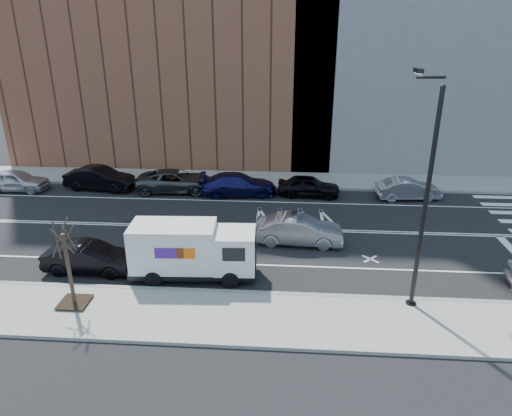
# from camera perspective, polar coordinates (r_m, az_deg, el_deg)

# --- Properties ---
(ground) EXTENTS (120.00, 120.00, 0.00)m
(ground) POSITION_cam_1_polar(r_m,az_deg,el_deg) (26.41, 0.02, -2.57)
(ground) COLOR black
(ground) RESTS_ON ground
(sidewalk_near) EXTENTS (44.00, 3.60, 0.15)m
(sidewalk_near) POSITION_cam_1_polar(r_m,az_deg,el_deg) (18.74, -1.94, -13.55)
(sidewalk_near) COLOR gray
(sidewalk_near) RESTS_ON ground
(sidewalk_far) EXTENTS (44.00, 3.60, 0.15)m
(sidewalk_far) POSITION_cam_1_polar(r_m,az_deg,el_deg) (34.57, 1.05, 3.58)
(sidewalk_far) COLOR gray
(sidewalk_far) RESTS_ON ground
(curb_near) EXTENTS (44.00, 0.25, 0.17)m
(curb_near) POSITION_cam_1_polar(r_m,az_deg,el_deg) (20.22, -1.41, -10.57)
(curb_near) COLOR gray
(curb_near) RESTS_ON ground
(curb_far) EXTENTS (44.00, 0.25, 0.17)m
(curb_far) POSITION_cam_1_polar(r_m,az_deg,el_deg) (32.87, 0.88, 2.61)
(curb_far) COLOR gray
(curb_far) RESTS_ON ground
(road_markings) EXTENTS (40.00, 8.60, 0.01)m
(road_markings) POSITION_cam_1_polar(r_m,az_deg,el_deg) (26.41, 0.02, -2.56)
(road_markings) COLOR white
(road_markings) RESTS_ON ground
(bldg_brick) EXTENTS (26.00, 10.00, 22.00)m
(bldg_brick) POSITION_cam_1_polar(r_m,az_deg,el_deg) (40.75, -10.44, 21.66)
(bldg_brick) COLOR brown
(bldg_brick) RESTS_ON ground
(streetlight) EXTENTS (0.44, 4.02, 9.34)m
(streetlight) POSITION_cam_1_polar(r_m,az_deg,el_deg) (18.81, 20.24, 2.35)
(streetlight) COLOR black
(streetlight) RESTS_ON ground
(street_tree) EXTENTS (1.20, 1.20, 3.75)m
(street_tree) POSITION_cam_1_polar(r_m,az_deg,el_deg) (20.21, -22.22, -7.90)
(street_tree) COLOR black
(street_tree) RESTS_ON ground
(fedex_van) EXTENTS (5.85, 2.27, 2.63)m
(fedex_van) POSITION_cam_1_polar(r_m,az_deg,el_deg) (21.14, -7.99, -5.21)
(fedex_van) COLOR black
(fedex_van) RESTS_ON ground
(far_parked_a) EXTENTS (4.40, 1.78, 1.50)m
(far_parked_a) POSITION_cam_1_polar(r_m,az_deg,el_deg) (36.42, -27.79, 3.07)
(far_parked_a) COLOR silver
(far_parked_a) RESTS_ON ground
(far_parked_b) EXTENTS (5.06, 2.28, 1.61)m
(far_parked_b) POSITION_cam_1_polar(r_m,az_deg,el_deg) (34.32, -18.95, 3.51)
(far_parked_b) COLOR black
(far_parked_b) RESTS_ON ground
(far_parked_c) EXTENTS (5.58, 2.83, 1.51)m
(far_parked_c) POSITION_cam_1_polar(r_m,az_deg,el_deg) (32.61, -9.99, 3.36)
(far_parked_c) COLOR #424548
(far_parked_c) RESTS_ON ground
(far_parked_d) EXTENTS (5.42, 2.69, 1.51)m
(far_parked_d) POSITION_cam_1_polar(r_m,az_deg,el_deg) (31.44, -2.22, 2.98)
(far_parked_d) COLOR #16164F
(far_parked_d) RESTS_ON ground
(far_parked_e) EXTENTS (4.32, 1.94, 1.44)m
(far_parked_e) POSITION_cam_1_polar(r_m,az_deg,el_deg) (31.38, 6.60, 2.74)
(far_parked_e) COLOR black
(far_parked_e) RESTS_ON ground
(far_parked_f) EXTENTS (4.41, 1.99, 1.40)m
(far_parked_f) POSITION_cam_1_polar(r_m,az_deg,el_deg) (32.32, 18.47, 2.27)
(far_parked_f) COLOR #9C9CA0
(far_parked_f) RESTS_ON ground
(driving_sedan) EXTENTS (4.76, 1.87, 1.54)m
(driving_sedan) POSITION_cam_1_polar(r_m,az_deg,el_deg) (24.47, 5.35, -2.76)
(driving_sedan) COLOR #9A9A9E
(driving_sedan) RESTS_ON ground
(near_parked_rear_a) EXTENTS (4.36, 1.63, 1.42)m
(near_parked_rear_a) POSITION_cam_1_polar(r_m,az_deg,el_deg) (23.06, -20.03, -5.87)
(near_parked_rear_a) COLOR black
(near_parked_rear_a) RESTS_ON ground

